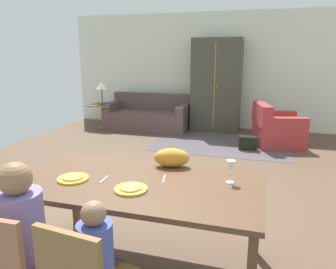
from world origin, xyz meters
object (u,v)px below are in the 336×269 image
(book_upper, at_px, (109,103))
(plate_near_child, at_px, (131,189))
(side_table, at_px, (103,113))
(handbag, at_px, (248,143))
(dining_chair_man, at_px, (8,265))
(cat, at_px, (172,158))
(book_lower, at_px, (108,104))
(plate_near_man, at_px, (73,179))
(person_man, at_px, (27,246))
(wine_glass, at_px, (231,167))
(armoire, at_px, (216,85))
(dining_table, at_px, (140,189))
(couch, at_px, (148,116))
(armchair, at_px, (276,129))
(table_lamp, at_px, (102,86))

(book_upper, bearing_deg, plate_near_child, -61.47)
(side_table, bearing_deg, handbag, -14.53)
(dining_chair_man, height_order, cat, cat)
(book_lower, height_order, handbag, book_lower)
(plate_near_man, height_order, person_man, person_man)
(handbag, bearing_deg, wine_glass, -89.84)
(plate_near_child, height_order, armoire, armoire)
(dining_table, bearing_deg, book_upper, 119.45)
(dining_chair_man, xyz_separation_m, couch, (-1.18, 5.77, -0.19))
(armchair, height_order, handbag, armchair)
(dining_chair_man, bearing_deg, person_man, 91.17)
(plate_near_man, height_order, dining_chair_man, dining_chair_man)
(dining_table, relative_size, book_upper, 8.80)
(cat, distance_m, book_lower, 5.00)
(handbag, bearing_deg, cat, -99.16)
(wine_glass, xyz_separation_m, book_upper, (-3.31, 4.45, -0.27))
(plate_near_child, distance_m, wine_glass, 0.79)
(wine_glass, distance_m, book_lower, 5.51)
(wine_glass, height_order, dining_chair_man, wine_glass)
(plate_near_man, xyz_separation_m, armchair, (1.72, 4.34, -0.45))
(person_man, bearing_deg, armchair, 70.75)
(wine_glass, height_order, book_upper, wine_glass)
(side_table, bearing_deg, person_man, -67.11)
(couch, bearing_deg, plate_near_child, -71.39)
(wine_glass, bearing_deg, person_man, -144.59)
(side_table, xyz_separation_m, table_lamp, (0.00, 0.00, 0.63))
(armoire, distance_m, side_table, 2.78)
(cat, distance_m, armchair, 3.99)
(plate_near_man, xyz_separation_m, person_man, (-0.00, -0.57, -0.26))
(plate_near_child, xyz_separation_m, table_lamp, (-2.78, 4.82, 0.24))
(wine_glass, bearing_deg, dining_table, -165.51)
(person_man, relative_size, side_table, 1.91)
(couch, bearing_deg, plate_near_man, -76.79)
(dining_table, bearing_deg, person_man, -127.52)
(dining_chair_man, relative_size, armchair, 0.83)
(couch, bearing_deg, armoire, 10.03)
(book_lower, bearing_deg, plate_near_man, -66.28)
(plate_near_child, bearing_deg, book_upper, 118.53)
(person_man, xyz_separation_m, couch, (-1.18, 5.59, -0.21))
(book_lower, bearing_deg, handbag, -14.44)
(plate_near_man, height_order, cat, cat)
(person_man, bearing_deg, table_lamp, 112.89)
(plate_near_man, height_order, book_lower, plate_near_man)
(person_man, bearing_deg, side_table, 112.89)
(plate_near_man, bearing_deg, armchair, 68.44)
(plate_near_child, xyz_separation_m, wine_glass, (0.70, 0.36, 0.12))
(armoire, relative_size, handbag, 6.56)
(couch, relative_size, armchair, 1.86)
(armchair, distance_m, armoire, 1.79)
(person_man, distance_m, table_lamp, 5.81)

